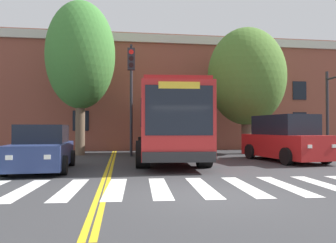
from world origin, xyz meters
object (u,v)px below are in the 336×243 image
city_bus (168,122)px  traffic_light_overhead (131,84)px  street_tree_curbside_large (247,77)px  street_tree_curbside_small (81,55)px  car_tan_behind_bus (139,138)px  car_navy_near_lane (42,149)px  car_red_far_lane (285,139)px

city_bus → traffic_light_overhead: 2.79m
street_tree_curbside_large → street_tree_curbside_small: street_tree_curbside_small is taller
car_tan_behind_bus → street_tree_curbside_large: (6.39, -6.17, 4.00)m
car_navy_near_lane → street_tree_curbside_large: size_ratio=0.58×
car_navy_near_lane → car_red_far_lane: car_red_far_lane is taller
street_tree_curbside_large → car_red_far_lane: bearing=-89.4°
car_red_far_lane → traffic_light_overhead: size_ratio=0.90×
car_red_far_lane → traffic_light_overhead: 8.14m
city_bus → traffic_light_overhead: size_ratio=1.95×
car_red_far_lane → car_tan_behind_bus: bearing=120.7°
car_navy_near_lane → traffic_light_overhead: traffic_light_overhead is taller
city_bus → car_navy_near_lane: bearing=-146.8°
car_navy_near_lane → car_tan_behind_bus: car_tan_behind_bus is taller
traffic_light_overhead → street_tree_curbside_small: 4.53m
car_navy_near_lane → traffic_light_overhead: bearing=50.3°
city_bus → car_red_far_lane: bearing=-15.3°
car_navy_near_lane → traffic_light_overhead: 6.23m
car_tan_behind_bus → street_tree_curbside_large: 9.74m
car_tan_behind_bus → street_tree_curbside_small: 8.60m
street_tree_curbside_small → traffic_light_overhead: bearing=-43.9°
car_navy_near_lane → traffic_light_overhead: size_ratio=0.81×
city_bus → car_red_far_lane: city_bus is taller
car_tan_behind_bus → city_bus: bearing=-84.2°
traffic_light_overhead → street_tree_curbside_large: street_tree_curbside_large is taller
city_bus → street_tree_curbside_small: size_ratio=1.20×
street_tree_curbside_small → car_tan_behind_bus: bearing=56.9°
traffic_light_overhead → city_bus: bearing=-21.7°
car_tan_behind_bus → traffic_light_overhead: bearing=-95.7°
traffic_light_overhead → street_tree_curbside_small: street_tree_curbside_small is taller
city_bus → street_tree_curbside_large: street_tree_curbside_large is taller
car_red_far_lane → street_tree_curbside_large: (-0.05, 4.66, 3.75)m
city_bus → car_tan_behind_bus: city_bus is taller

